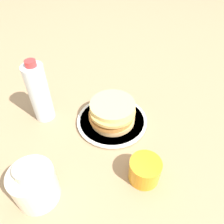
{
  "coord_description": "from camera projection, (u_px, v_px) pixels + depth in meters",
  "views": [
    {
      "loc": [
        0.42,
        -0.29,
        0.54
      ],
      "look_at": [
        0.02,
        0.03,
        0.05
      ],
      "focal_mm": 35.0,
      "sensor_mm": 36.0,
      "label": 1
    }
  ],
  "objects": [
    {
      "name": "cream_jug",
      "position": [
        34.0,
        184.0,
        0.52
      ],
      "size": [
        0.11,
        0.11,
        0.13
      ],
      "color": "beige",
      "rests_on": "ground_plane"
    },
    {
      "name": "ground_plane",
      "position": [
        101.0,
        122.0,
        0.74
      ],
      "size": [
        4.0,
        4.0,
        0.0
      ],
      "primitive_type": "plane",
      "color": "#9E7F5B"
    },
    {
      "name": "juice_glass",
      "position": [
        145.0,
        170.0,
        0.57
      ],
      "size": [
        0.08,
        0.08,
        0.07
      ],
      "color": "orange",
      "rests_on": "ground_plane"
    },
    {
      "name": "pancake_stack",
      "position": [
        112.0,
        112.0,
        0.71
      ],
      "size": [
        0.16,
        0.16,
        0.07
      ],
      "color": "tan",
      "rests_on": "plate"
    },
    {
      "name": "water_bottle_near",
      "position": [
        39.0,
        93.0,
        0.69
      ],
      "size": [
        0.07,
        0.07,
        0.22
      ],
      "color": "silver",
      "rests_on": "ground_plane"
    },
    {
      "name": "plate",
      "position": [
        112.0,
        121.0,
        0.74
      ],
      "size": [
        0.23,
        0.23,
        0.01
      ],
      "color": "silver",
      "rests_on": "ground_plane"
    }
  ]
}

